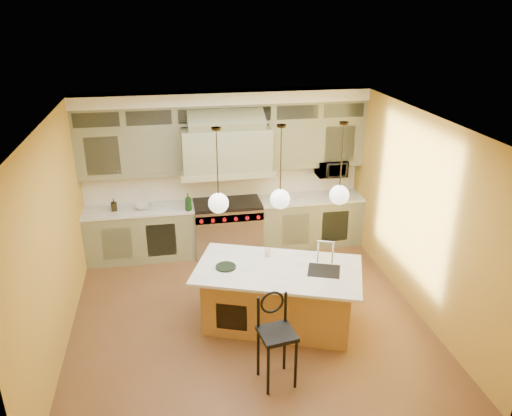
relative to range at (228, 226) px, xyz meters
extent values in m
plane|color=brown|center=(0.00, -2.14, -0.49)|extent=(5.00, 5.00, 0.00)
plane|color=white|center=(0.00, -2.14, 2.41)|extent=(5.00, 5.00, 0.00)
plane|color=gold|center=(0.00, 0.36, 0.96)|extent=(5.00, 0.00, 5.00)
plane|color=gold|center=(0.00, -4.64, 0.96)|extent=(5.00, 0.00, 5.00)
plane|color=gold|center=(-2.50, -2.14, 0.96)|extent=(0.00, 5.00, 5.00)
plane|color=gold|center=(2.50, -2.14, 0.96)|extent=(0.00, 5.00, 5.00)
cube|color=gray|center=(-1.55, 0.03, -0.04)|extent=(1.90, 0.65, 0.90)
cube|color=gray|center=(1.55, 0.03, -0.04)|extent=(1.90, 0.65, 0.90)
cube|color=white|center=(-1.55, 0.03, 0.43)|extent=(1.90, 0.68, 0.04)
cube|color=white|center=(1.55, 0.03, 0.43)|extent=(1.90, 0.68, 0.04)
cube|color=beige|center=(0.00, 0.34, 0.73)|extent=(5.00, 0.04, 0.56)
cube|color=gray|center=(-1.62, 0.18, 1.44)|extent=(1.75, 0.35, 0.85)
cube|color=gray|center=(1.62, 0.18, 1.44)|extent=(1.75, 0.35, 0.85)
cube|color=gray|center=(0.00, 0.01, 1.46)|extent=(1.50, 0.70, 0.75)
cube|color=gray|center=(0.00, 0.01, 1.06)|extent=(1.60, 0.76, 0.10)
cube|color=#333833|center=(0.00, 0.18, 2.04)|extent=(5.00, 0.35, 0.35)
cube|color=white|center=(0.00, 0.16, 2.31)|extent=(5.00, 0.47, 0.20)
cube|color=silver|center=(0.00, 0.01, -0.04)|extent=(1.20, 0.70, 0.90)
cube|color=black|center=(0.00, 0.01, 0.44)|extent=(1.20, 0.70, 0.06)
cube|color=silver|center=(0.00, -0.31, 0.29)|extent=(1.20, 0.06, 0.14)
cube|color=#A26C39|center=(0.40, -2.39, -0.05)|extent=(2.19, 1.58, 0.88)
cube|color=white|center=(0.38, -2.44, 0.41)|extent=(2.51, 1.90, 0.04)
cube|color=black|center=(0.98, -2.61, 0.41)|extent=(0.53, 0.50, 0.05)
cylinder|color=black|center=(-0.02, -3.74, -0.15)|extent=(0.04, 0.04, 0.67)
cylinder|color=black|center=(0.32, -3.69, -0.15)|extent=(0.04, 0.04, 0.67)
cylinder|color=black|center=(-0.08, -3.40, -0.15)|extent=(0.04, 0.04, 0.67)
cylinder|color=black|center=(0.27, -3.35, -0.15)|extent=(0.04, 0.04, 0.67)
cube|color=black|center=(0.12, -3.54, 0.21)|extent=(0.46, 0.46, 0.05)
torus|color=black|center=(0.10, -3.37, 0.53)|extent=(0.30, 0.08, 0.29)
imported|color=black|center=(1.95, 0.11, 0.96)|extent=(0.54, 0.37, 0.30)
imported|color=black|center=(-0.70, -0.22, 0.61)|extent=(0.14, 0.14, 0.32)
imported|color=black|center=(-1.96, 0.01, 0.56)|extent=(0.11, 0.11, 0.22)
imported|color=beige|center=(-1.46, 0.01, 0.49)|extent=(0.29, 0.29, 0.07)
imported|color=white|center=(0.32, -2.05, 0.48)|extent=(0.12, 0.12, 0.10)
cylinder|color=#2D2319|center=(-0.40, -2.39, 2.39)|extent=(0.12, 0.12, 0.03)
cylinder|color=#2D2319|center=(-0.40, -2.39, 1.95)|extent=(0.02, 0.02, 0.93)
sphere|color=white|center=(-0.40, -2.39, 1.43)|extent=(0.26, 0.26, 0.26)
cylinder|color=#2D2319|center=(0.40, -2.39, 2.39)|extent=(0.12, 0.12, 0.03)
cylinder|color=#2D2319|center=(0.40, -2.39, 1.95)|extent=(0.02, 0.02, 0.93)
sphere|color=white|center=(0.40, -2.39, 1.43)|extent=(0.26, 0.26, 0.26)
cylinder|color=#2D2319|center=(1.20, -2.39, 2.39)|extent=(0.12, 0.12, 0.03)
cylinder|color=#2D2319|center=(1.20, -2.39, 1.95)|extent=(0.02, 0.02, 0.93)
sphere|color=white|center=(1.20, -2.39, 1.43)|extent=(0.26, 0.26, 0.26)
camera|label=1|loc=(-0.99, -8.23, 3.80)|focal=35.00mm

